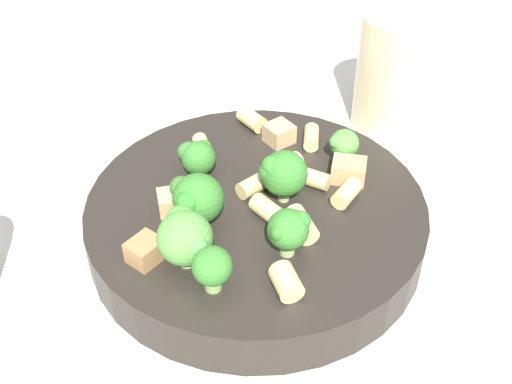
# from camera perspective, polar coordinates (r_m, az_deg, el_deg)

# --- Properties ---
(ground_plane) EXTENTS (2.00, 2.00, 0.00)m
(ground_plane) POSITION_cam_1_polar(r_m,az_deg,el_deg) (0.53, -0.00, -4.01)
(ground_plane) COLOR beige
(pasta_bowl) EXTENTS (0.27, 0.27, 0.04)m
(pasta_bowl) POSITION_cam_1_polar(r_m,az_deg,el_deg) (0.52, -0.00, -2.23)
(pasta_bowl) COLOR #28231E
(pasta_bowl) RESTS_ON ground_plane
(broccoli_floret_0) EXTENTS (0.04, 0.05, 0.04)m
(broccoli_floret_0) POSITION_cam_1_polar(r_m,az_deg,el_deg) (0.44, -6.27, -3.96)
(broccoli_floret_0) COLOR #93B766
(broccoli_floret_0) RESTS_ON pasta_bowl
(broccoli_floret_1) EXTENTS (0.04, 0.04, 0.04)m
(broccoli_floret_1) POSITION_cam_1_polar(r_m,az_deg,el_deg) (0.49, 2.34, 1.76)
(broccoli_floret_1) COLOR #9EC175
(broccoli_floret_1) RESTS_ON pasta_bowl
(broccoli_floret_2) EXTENTS (0.03, 0.03, 0.04)m
(broccoli_floret_2) POSITION_cam_1_polar(r_m,az_deg,el_deg) (0.45, 2.98, -3.33)
(broccoli_floret_2) COLOR #9EC175
(broccoli_floret_2) RESTS_ON pasta_bowl
(broccoli_floret_3) EXTENTS (0.03, 0.03, 0.03)m
(broccoli_floret_3) POSITION_cam_1_polar(r_m,az_deg,el_deg) (0.52, -5.29, 3.20)
(broccoli_floret_3) COLOR #84AD60
(broccoli_floret_3) RESTS_ON pasta_bowl
(broccoli_floret_4) EXTENTS (0.03, 0.03, 0.03)m
(broccoli_floret_4) POSITION_cam_1_polar(r_m,az_deg,el_deg) (0.54, 7.81, 4.28)
(broccoli_floret_4) COLOR #93B766
(broccoli_floret_4) RESTS_ON pasta_bowl
(broccoli_floret_5) EXTENTS (0.03, 0.03, 0.04)m
(broccoli_floret_5) POSITION_cam_1_polar(r_m,az_deg,el_deg) (0.43, -3.98, -6.64)
(broccoli_floret_5) COLOR #84AD60
(broccoli_floret_5) RESTS_ON pasta_bowl
(broccoli_floret_6) EXTENTS (0.04, 0.04, 0.04)m
(broccoli_floret_6) POSITION_cam_1_polar(r_m,az_deg,el_deg) (0.47, -5.36, -0.58)
(broccoli_floret_6) COLOR #9EC175
(broccoli_floret_6) RESTS_ON pasta_bowl
(rigatoni_0) EXTENTS (0.02, 0.03, 0.02)m
(rigatoni_0) POSITION_cam_1_polar(r_m,az_deg,el_deg) (0.43, 2.70, -7.97)
(rigatoni_0) COLOR #E0C67F
(rigatoni_0) RESTS_ON pasta_bowl
(rigatoni_1) EXTENTS (0.03, 0.03, 0.02)m
(rigatoni_1) POSITION_cam_1_polar(r_m,az_deg,el_deg) (0.49, 1.11, -1.66)
(rigatoni_1) COLOR #E0C67F
(rigatoni_1) RESTS_ON pasta_bowl
(rigatoni_2) EXTENTS (0.03, 0.03, 0.02)m
(rigatoni_2) POSITION_cam_1_polar(r_m,az_deg,el_deg) (0.53, 2.84, 2.37)
(rigatoni_2) COLOR #E0C67F
(rigatoni_2) RESTS_ON pasta_bowl
(rigatoni_3) EXTENTS (0.02, 0.03, 0.01)m
(rigatoni_3) POSITION_cam_1_polar(r_m,az_deg,el_deg) (0.57, 4.94, 4.86)
(rigatoni_3) COLOR #E0C67F
(rigatoni_3) RESTS_ON pasta_bowl
(rigatoni_4) EXTENTS (0.03, 0.03, 0.01)m
(rigatoni_4) POSITION_cam_1_polar(r_m,az_deg,el_deg) (0.51, -0.70, 0.59)
(rigatoni_4) COLOR #E0C67F
(rigatoni_4) RESTS_ON pasta_bowl
(rigatoni_5) EXTENTS (0.02, 0.03, 0.01)m
(rigatoni_5) POSITION_cam_1_polar(r_m,az_deg,el_deg) (0.55, -4.79, 4.01)
(rigatoni_5) COLOR #E0C67F
(rigatoni_5) RESTS_ON pasta_bowl
(rigatoni_6) EXTENTS (0.02, 0.03, 0.02)m
(rigatoni_6) POSITION_cam_1_polar(r_m,az_deg,el_deg) (0.47, 4.06, -2.91)
(rigatoni_6) COLOR #E0C67F
(rigatoni_6) RESTS_ON pasta_bowl
(rigatoni_7) EXTENTS (0.03, 0.03, 0.01)m
(rigatoni_7) POSITION_cam_1_polar(r_m,az_deg,el_deg) (0.51, 8.03, -0.13)
(rigatoni_7) COLOR #E0C67F
(rigatoni_7) RESTS_ON pasta_bowl
(rigatoni_8) EXTENTS (0.03, 0.03, 0.02)m
(rigatoni_8) POSITION_cam_1_polar(r_m,az_deg,el_deg) (0.59, -0.38, 6.46)
(rigatoni_8) COLOR #E0C67F
(rigatoni_8) RESTS_ON pasta_bowl
(rigatoni_9) EXTENTS (0.03, 0.03, 0.01)m
(rigatoni_9) POSITION_cam_1_polar(r_m,az_deg,el_deg) (0.52, 5.16, 1.20)
(rigatoni_9) COLOR #E0C67F
(rigatoni_9) RESTS_ON pasta_bowl
(chicken_chunk_0) EXTENTS (0.03, 0.02, 0.02)m
(chicken_chunk_0) POSITION_cam_1_polar(r_m,az_deg,el_deg) (0.50, -7.33, -0.62)
(chicken_chunk_0) COLOR tan
(chicken_chunk_0) RESTS_ON pasta_bowl
(chicken_chunk_1) EXTENTS (0.03, 0.03, 0.02)m
(chicken_chunk_1) POSITION_cam_1_polar(r_m,az_deg,el_deg) (0.57, 2.07, 5.21)
(chicken_chunk_1) COLOR tan
(chicken_chunk_1) RESTS_ON pasta_bowl
(chicken_chunk_2) EXTENTS (0.03, 0.03, 0.02)m
(chicken_chunk_2) POSITION_cam_1_polar(r_m,az_deg,el_deg) (0.46, -9.82, -5.17)
(chicken_chunk_2) COLOR #A87A4C
(chicken_chunk_2) RESTS_ON pasta_bowl
(chicken_chunk_3) EXTENTS (0.03, 0.03, 0.02)m
(chicken_chunk_3) POSITION_cam_1_polar(r_m,az_deg,el_deg) (0.53, 8.24, 1.91)
(chicken_chunk_3) COLOR tan
(chicken_chunk_3) RESTS_ON pasta_bowl
(drinking_glass) EXTENTS (0.08, 0.08, 0.12)m
(drinking_glass) POSITION_cam_1_polar(r_m,az_deg,el_deg) (0.65, 12.20, 9.75)
(drinking_glass) COLOR beige
(drinking_glass) RESTS_ON ground_plane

